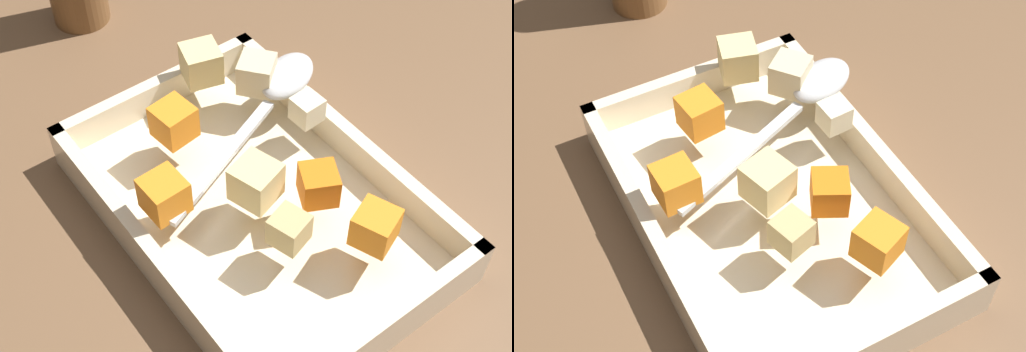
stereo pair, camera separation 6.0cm
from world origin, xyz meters
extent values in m
plane|color=brown|center=(0.00, 0.00, 0.00)|extent=(4.00, 4.00, 0.00)
cube|color=beige|center=(-0.01, 0.01, 0.01)|extent=(0.32, 0.22, 0.01)
cube|color=beige|center=(-0.01, -0.10, 0.03)|extent=(0.32, 0.01, 0.03)
cube|color=beige|center=(-0.01, 0.11, 0.03)|extent=(0.32, 0.01, 0.03)
cube|color=beige|center=(-0.16, 0.01, 0.03)|extent=(0.01, 0.22, 0.03)
cube|color=beige|center=(0.15, 0.01, 0.03)|extent=(0.01, 0.22, 0.03)
cube|color=orange|center=(-0.03, -0.06, 0.06)|extent=(0.03, 0.03, 0.03)
cube|color=orange|center=(0.03, 0.04, 0.06)|extent=(0.04, 0.04, 0.03)
cube|color=orange|center=(-0.10, -0.02, 0.06)|extent=(0.04, 0.04, 0.03)
cube|color=orange|center=(0.09, 0.05, 0.06)|extent=(0.04, 0.04, 0.03)
cube|color=tan|center=(0.05, -0.01, 0.06)|extent=(0.03, 0.03, 0.03)
cube|color=beige|center=(-0.10, 0.08, 0.06)|extent=(0.04, 0.04, 0.03)
cube|color=beige|center=(-0.04, 0.09, 0.06)|extent=(0.02, 0.02, 0.02)
cube|color=#E0CC89|center=(0.00, 0.00, 0.06)|extent=(0.04, 0.04, 0.03)
cube|color=#E0CC89|center=(-0.14, 0.05, 0.06)|extent=(0.04, 0.04, 0.03)
ellipsoid|color=silver|center=(-0.09, 0.10, 0.06)|extent=(0.06, 0.08, 0.02)
cube|color=silver|center=(-0.05, 0.00, 0.05)|extent=(0.07, 0.15, 0.01)
camera|label=1|loc=(0.30, -0.22, 0.51)|focal=51.92mm
camera|label=2|loc=(0.33, -0.17, 0.51)|focal=51.92mm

